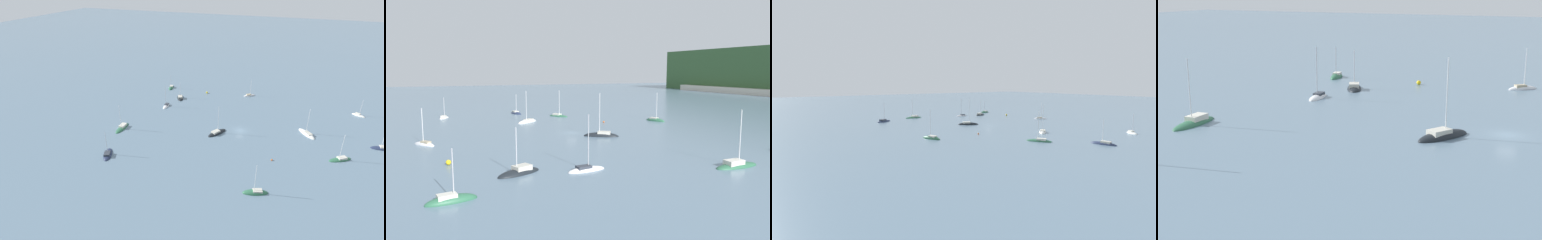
# 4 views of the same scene
# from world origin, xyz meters

# --- Properties ---
(ground_plane) EXTENTS (600.00, 600.00, 0.00)m
(ground_plane) POSITION_xyz_m (0.00, 0.00, 0.00)
(ground_plane) COLOR slate
(sailboat_0) EXTENTS (5.68, 4.98, 8.62)m
(sailboat_0) POSITION_xyz_m (2.74, -34.74, 0.09)
(sailboat_0) COLOR silver
(sailboat_0) RESTS_ON ground_plane
(sailboat_1) EXTENTS (7.76, 6.10, 9.62)m
(sailboat_1) POSITION_xyz_m (-33.27, 8.10, 0.10)
(sailboat_1) COLOR #2D6647
(sailboat_1) RESTS_ON ground_plane
(sailboat_2) EXTENTS (7.25, 4.41, 9.82)m
(sailboat_2) POSITION_xyz_m (-10.88, 32.59, 0.07)
(sailboat_2) COLOR #2D6647
(sailboat_2) RESTS_ON ground_plane
(sailboat_3) EXTENTS (6.51, 8.67, 11.43)m
(sailboat_3) POSITION_xyz_m (7.44, 4.93, 0.10)
(sailboat_3) COLOR black
(sailboat_3) RESTS_ON ground_plane
(sailboat_4) EXTENTS (5.53, 8.09, 8.14)m
(sailboat_4) POSITION_xyz_m (32.21, -21.16, 0.11)
(sailboat_4) COLOR black
(sailboat_4) RESTS_ON ground_plane
(sailboat_5) EXTENTS (7.12, 8.12, 10.56)m
(sailboat_5) POSITION_xyz_m (-23.15, -5.46, 0.07)
(sailboat_5) COLOR white
(sailboat_5) RESTS_ON ground_plane
(sailboat_6) EXTENTS (3.15, 6.65, 7.50)m
(sailboat_6) POSITION_xyz_m (41.34, -31.76, 0.08)
(sailboat_6) COLOR #2D6647
(sailboat_6) RESTS_ON ground_plane
(sailboat_7) EXTENTS (7.61, 3.70, 7.89)m
(sailboat_7) POSITION_xyz_m (-46.83, -3.64, 0.08)
(sailboat_7) COLOR #232D4C
(sailboat_7) RESTS_ON ground_plane
(sailboat_8) EXTENTS (2.73, 6.73, 9.71)m
(sailboat_8) POSITION_xyz_m (34.57, -10.83, 0.09)
(sailboat_8) COLOR silver
(sailboat_8) RESTS_ON ground_plane
(sailboat_9) EXTENTS (3.09, 8.81, 10.23)m
(sailboat_9) POSITION_xyz_m (41.80, 13.19, 0.13)
(sailboat_9) COLOR #2D6647
(sailboat_9) RESTS_ON ground_plane
(sailboat_10) EXTENTS (5.41, 4.11, 7.42)m
(sailboat_10) POSITION_xyz_m (-42.62, -28.70, 0.11)
(sailboat_10) COLOR white
(sailboat_10) RESTS_ON ground_plane
(sailboat_11) EXTENTS (5.43, 7.84, 8.93)m
(sailboat_11) POSITION_xyz_m (36.57, 30.33, 0.11)
(sailboat_11) COLOR #232D4C
(sailboat_11) RESTS_ON ground_plane
(mooring_buoy_0) EXTENTS (0.88, 0.88, 0.88)m
(mooring_buoy_0) POSITION_xyz_m (22.40, -30.99, 0.44)
(mooring_buoy_0) COLOR yellow
(mooring_buoy_0) RESTS_ON ground_plane
(mooring_buoy_1) EXTENTS (0.52, 0.52, 0.52)m
(mooring_buoy_1) POSITION_xyz_m (-13.26, 15.71, 0.26)
(mooring_buoy_1) COLOR orange
(mooring_buoy_1) RESTS_ON ground_plane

